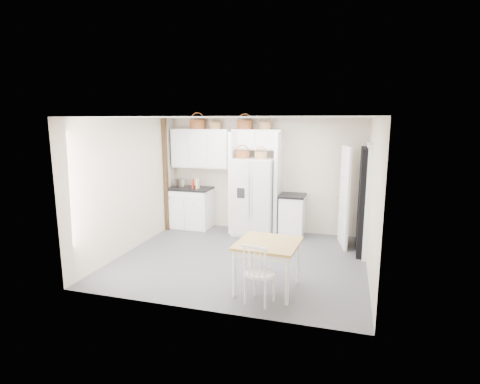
% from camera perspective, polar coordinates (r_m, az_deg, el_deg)
% --- Properties ---
extents(floor, '(4.50, 4.50, 0.00)m').
position_cam_1_polar(floor, '(7.11, 0.15, -10.13)').
color(floor, '#434449').
rests_on(floor, ground).
extents(ceiling, '(4.50, 4.50, 0.00)m').
position_cam_1_polar(ceiling, '(6.64, 0.16, 11.30)').
color(ceiling, white).
rests_on(ceiling, wall_back).
extents(wall_back, '(4.50, 0.00, 4.50)m').
position_cam_1_polar(wall_back, '(8.67, 3.81, 2.56)').
color(wall_back, '#BFAF9F').
rests_on(wall_back, floor).
extents(wall_left, '(0.00, 4.00, 4.00)m').
position_cam_1_polar(wall_left, '(7.68, -16.21, 1.07)').
color(wall_left, '#BFAF9F').
rests_on(wall_left, floor).
extents(wall_right, '(0.00, 4.00, 4.00)m').
position_cam_1_polar(wall_right, '(6.52, 19.53, -0.82)').
color(wall_right, '#BFAF9F').
rests_on(wall_right, floor).
extents(refrigerator, '(0.90, 0.72, 1.73)m').
position_cam_1_polar(refrigerator, '(8.40, 2.20, -0.69)').
color(refrigerator, silver).
rests_on(refrigerator, floor).
extents(base_cab_left, '(1.01, 0.64, 0.93)m').
position_cam_1_polar(base_cab_left, '(9.09, -7.63, -2.47)').
color(base_cab_left, white).
rests_on(base_cab_left, floor).
extents(base_cab_right, '(0.51, 0.61, 0.90)m').
position_cam_1_polar(base_cab_right, '(8.43, 7.94, -3.66)').
color(base_cab_right, white).
rests_on(base_cab_right, floor).
extents(dining_table, '(0.96, 0.96, 0.75)m').
position_cam_1_polar(dining_table, '(5.80, 4.24, -11.17)').
color(dining_table, olive).
rests_on(dining_table, floor).
extents(windsor_chair, '(0.51, 0.48, 0.89)m').
position_cam_1_polar(windsor_chair, '(5.36, 3.05, -12.28)').
color(windsor_chair, white).
rests_on(windsor_chair, floor).
extents(counter_left, '(1.05, 0.68, 0.04)m').
position_cam_1_polar(counter_left, '(8.99, -7.71, 0.56)').
color(counter_left, black).
rests_on(counter_left, base_cab_left).
extents(counter_right, '(0.55, 0.65, 0.04)m').
position_cam_1_polar(counter_right, '(8.32, 8.03, -0.53)').
color(counter_right, black).
rests_on(counter_right, base_cab_right).
extents(toaster, '(0.31, 0.21, 0.20)m').
position_cam_1_polar(toaster, '(9.03, -9.03, 1.36)').
color(toaster, silver).
rests_on(toaster, counter_left).
extents(cookbook_red, '(0.06, 0.15, 0.22)m').
position_cam_1_polar(cookbook_red, '(8.85, -7.19, 1.26)').
color(cookbook_red, red).
rests_on(cookbook_red, counter_left).
extents(cookbook_cream, '(0.04, 0.16, 0.23)m').
position_cam_1_polar(cookbook_cream, '(8.80, -6.46, 1.27)').
color(cookbook_cream, '#F5ECBC').
rests_on(cookbook_cream, counter_left).
extents(basket_upper_b, '(0.37, 0.37, 0.22)m').
position_cam_1_polar(basket_upper_b, '(8.89, -6.48, 10.22)').
color(basket_upper_b, brown).
rests_on(basket_upper_b, upper_cabinet).
extents(basket_upper_c, '(0.27, 0.27, 0.16)m').
position_cam_1_polar(basket_upper_c, '(8.73, -3.78, 10.06)').
color(basket_upper_c, '#8F6240').
rests_on(basket_upper_c, upper_cabinet).
extents(basket_bridge_a, '(0.35, 0.35, 0.20)m').
position_cam_1_polar(basket_bridge_a, '(8.52, 0.75, 10.19)').
color(basket_bridge_a, brown).
rests_on(basket_bridge_a, bridge_cabinet).
extents(basket_bridge_b, '(0.28, 0.28, 0.16)m').
position_cam_1_polar(basket_bridge_b, '(8.41, 3.89, 10.03)').
color(basket_bridge_b, '#8F6240').
rests_on(basket_bridge_b, bridge_cabinet).
extents(basket_fridge_a, '(0.30, 0.30, 0.16)m').
position_cam_1_polar(basket_fridge_a, '(8.23, 0.39, 5.74)').
color(basket_fridge_a, brown).
rests_on(basket_fridge_a, refrigerator).
extents(basket_fridge_b, '(0.27, 0.27, 0.14)m').
position_cam_1_polar(basket_fridge_b, '(8.13, 3.18, 5.61)').
color(basket_fridge_b, '#8F6240').
rests_on(basket_fridge_b, refrigerator).
extents(upper_cabinet, '(1.40, 0.34, 0.90)m').
position_cam_1_polar(upper_cabinet, '(8.89, -5.93, 6.62)').
color(upper_cabinet, white).
rests_on(upper_cabinet, wall_back).
extents(bridge_cabinet, '(1.12, 0.34, 0.45)m').
position_cam_1_polar(bridge_cabinet, '(8.46, 2.63, 7.98)').
color(bridge_cabinet, white).
rests_on(bridge_cabinet, wall_back).
extents(fridge_panel_left, '(0.08, 0.60, 2.30)m').
position_cam_1_polar(fridge_panel_left, '(8.57, -0.95, 1.48)').
color(fridge_panel_left, white).
rests_on(fridge_panel_left, floor).
extents(fridge_panel_right, '(0.08, 0.60, 2.30)m').
position_cam_1_polar(fridge_panel_right, '(8.33, 5.77, 1.15)').
color(fridge_panel_right, white).
rests_on(fridge_panel_right, floor).
extents(trim_post, '(0.09, 0.09, 2.60)m').
position_cam_1_polar(trim_post, '(8.81, -11.26, 2.51)').
color(trim_post, black).
rests_on(trim_post, floor).
extents(doorway_void, '(0.18, 0.85, 2.05)m').
position_cam_1_polar(doorway_void, '(7.55, 18.32, -1.35)').
color(doorway_void, black).
rests_on(doorway_void, floor).
extents(door_slab, '(0.21, 0.79, 2.05)m').
position_cam_1_polar(door_slab, '(7.87, 15.63, -0.71)').
color(door_slab, white).
rests_on(door_slab, floor).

